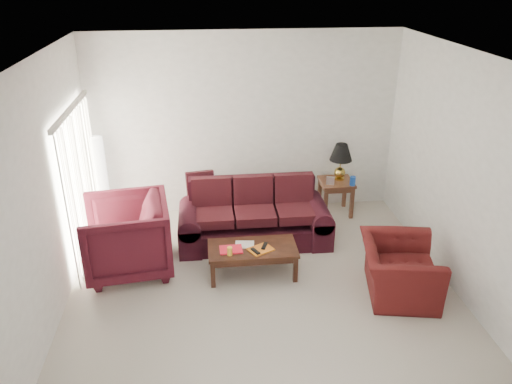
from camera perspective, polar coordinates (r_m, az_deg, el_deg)
floor at (r=6.64m, az=0.83°, el=-11.35°), size 5.00×5.00×0.00m
blinds at (r=7.41m, az=-19.35°, el=0.79°), size 0.10×2.00×2.16m
sofa at (r=7.51m, az=-0.20°, el=-2.57°), size 2.28×0.99×0.93m
throw_pillow at (r=7.89m, az=-6.38°, el=0.80°), size 0.46×0.28×0.45m
end_table at (r=8.57m, az=9.06°, el=-0.55°), size 0.54×0.54×0.59m
table_lamp at (r=8.40m, az=9.63°, el=3.41°), size 0.49×0.49×0.62m
clock at (r=8.27m, az=8.50°, el=1.29°), size 0.14×0.09×0.13m
blue_canister at (r=8.30m, az=10.99°, el=1.25°), size 0.12×0.12×0.15m
picture_frame at (r=8.55m, az=8.08°, el=2.16°), size 0.12×0.14×0.05m
floor_lamp at (r=8.28m, az=-17.27°, el=1.16°), size 0.25×0.25×1.51m
armchair_left at (r=7.03m, az=-14.54°, el=-4.97°), size 1.27×1.25×1.04m
armchair_right at (r=6.69m, az=16.00°, el=-8.53°), size 1.13×1.23×0.70m
coffee_table at (r=6.88m, az=-0.40°, el=-7.83°), size 1.25×0.71×0.42m
magazine_red at (r=6.71m, az=-2.88°, el=-6.58°), size 0.31×0.23×0.02m
magazine_white at (r=6.82m, az=-1.31°, el=-6.02°), size 0.28×0.22×0.01m
magazine_orange at (r=6.70m, az=0.54°, el=-6.57°), size 0.38×0.35×0.02m
remote_a at (r=6.63m, az=-0.07°, el=-6.76°), size 0.12×0.17×0.02m
remote_b at (r=6.75m, az=0.98°, el=-6.16°), size 0.11×0.18×0.02m
yellow_glass at (r=6.58m, az=-3.02°, el=-6.77°), size 0.09×0.09×0.12m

